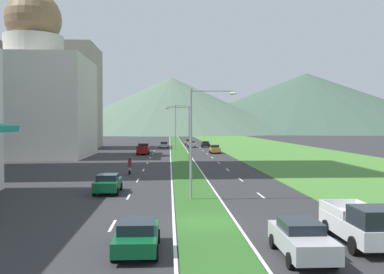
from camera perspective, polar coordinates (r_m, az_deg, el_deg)
The scene contains 45 objects.
ground_plane at distance 25.44m, azimuth 1.68°, elevation -10.92°, with size 600.00×600.00×0.00m, color #2D2D30.
grass_median at distance 84.95m, azimuth -1.59°, elevation -2.06°, with size 3.20×240.00×0.06m, color #2D6023.
grass_verge_right at distance 87.88m, azimuth 11.97°, elevation -1.97°, with size 24.00×240.00×0.06m, color #477F33.
lane_dash_left_2 at distance 25.14m, azimuth -10.13°, elevation -11.08°, with size 0.16×2.80×0.01m, color silver.
lane_dash_left_3 at distance 34.70m, azimuth -8.09°, elevation -7.53°, with size 0.16×2.80×0.01m, color silver.
lane_dash_left_4 at distance 44.36m, azimuth -6.96°, elevation -5.52°, with size 0.16×2.80×0.01m, color silver.
lane_dash_left_5 at distance 54.07m, azimuth -6.23°, elevation -4.22°, with size 0.16×2.80×0.01m, color silver.
lane_dash_left_6 at distance 63.81m, azimuth -5.73°, elevation -3.32°, with size 0.16×2.80×0.01m, color silver.
lane_dash_left_7 at distance 73.55m, azimuth -5.36°, elevation -2.66°, with size 0.16×2.80×0.01m, color silver.
lane_dash_left_8 at distance 83.31m, azimuth -5.08°, elevation -2.16°, with size 0.16×2.80×0.01m, color silver.
lane_dash_left_9 at distance 93.08m, azimuth -4.85°, elevation -1.76°, with size 0.16×2.80×0.01m, color silver.
lane_dash_left_10 at distance 102.85m, azimuth -4.67°, elevation -1.43°, with size 0.16×2.80×0.01m, color silver.
lane_dash_left_11 at distance 112.62m, azimuth -4.52°, elevation -1.16°, with size 0.16×2.80×0.01m, color silver.
lane_dash_right_2 at distance 25.94m, azimuth 13.26°, elevation -10.70°, with size 0.16×2.80×0.01m, color silver.
lane_dash_right_3 at distance 35.29m, azimuth 8.78°, elevation -7.38°, with size 0.16×2.80×0.01m, color silver.
lane_dash_right_4 at distance 44.82m, azimuth 6.23°, elevation -5.44°, with size 0.16×2.80×0.01m, color silver.
lane_dash_right_5 at distance 54.45m, azimuth 4.58°, elevation -4.18°, with size 0.16×2.80×0.01m, color silver.
lane_dash_right_6 at distance 64.13m, azimuth 3.43°, elevation -3.29°, with size 0.16×2.80×0.01m, color silver.
lane_dash_right_7 at distance 73.83m, azimuth 2.58°, elevation -2.64°, with size 0.16×2.80×0.01m, color silver.
lane_dash_right_8 at distance 83.56m, azimuth 1.94°, elevation -2.14°, with size 0.16×2.80×0.01m, color silver.
lane_dash_right_9 at distance 93.30m, azimuth 1.42°, elevation -1.74°, with size 0.16×2.80×0.01m, color silver.
lane_dash_right_10 at distance 103.05m, azimuth 1.01°, elevation -1.42°, with size 0.16×2.80×0.01m, color silver.
lane_dash_right_11 at distance 112.81m, azimuth 0.66°, elevation -1.15°, with size 0.16×2.80×0.01m, color silver.
edge_line_median_left at distance 84.93m, azimuth -2.77°, elevation -2.08°, with size 0.16×240.00×0.01m, color silver.
edge_line_median_right at distance 85.01m, azimuth -0.41°, elevation -2.07°, with size 0.16×240.00×0.01m, color silver.
domed_building at distance 80.20m, azimuth -19.52°, elevation 5.23°, with size 18.22×18.22×27.83m.
midrise_colored at distance 106.85m, azimuth -16.51°, elevation 4.87°, with size 16.92×16.92×23.30m, color #9E9384.
hill_far_left at distance 279.29m, azimuth -21.85°, elevation 2.99°, with size 126.71×126.71×25.27m, color #3D5647.
hill_far_center at distance 273.26m, azimuth -2.62°, elevation 4.05°, with size 148.92×148.92×33.94m, color #516B56.
hill_far_right at distance 331.37m, azimuth 14.38°, elevation 4.28°, with size 216.71×216.71×42.03m, color #3D5647.
street_lamp_near at distance 32.44m, azimuth 0.63°, elevation 0.32°, with size 3.43×0.35×8.11m.
street_lamp_mid at distance 63.58m, azimuth -0.73°, elevation 0.98°, with size 3.54×0.54×8.11m.
street_lamp_far at distance 94.77m, azimuth -1.90°, elevation 1.69°, with size 3.46×0.33×9.67m.
car_0 at distance 103.84m, azimuth -3.58°, elevation -0.99°, with size 1.97×4.06×1.46m.
car_1 at distance 19.51m, azimuth 13.82°, elevation -12.50°, with size 1.95×4.60×1.50m.
car_2 at distance 107.69m, azimuth 1.74°, elevation -0.90°, with size 1.95×4.53×1.40m.
car_3 at distance 106.87m, azimuth -0.07°, elevation -0.89°, with size 1.86×4.27×1.53m.
car_4 at distance 88.49m, azimuth -6.11°, elevation -1.43°, with size 1.91×4.12×1.52m.
car_5 at distance 36.60m, azimuth -10.69°, elevation -5.83°, with size 1.98×4.48×1.53m.
car_6 at distance 19.89m, azimuth -7.04°, elevation -12.37°, with size 1.92×4.46×1.39m.
car_7 at distance 84.67m, azimuth 2.94°, elevation -1.55°, with size 1.89×4.46×1.59m.
car_8 at distance 118.27m, azimuth -0.43°, elevation -0.66°, with size 1.87×4.20×1.52m.
pickup_truck_0 at distance 21.96m, azimuth 21.01°, elevation -10.43°, with size 2.18×5.40×2.00m.
pickup_truck_1 at distance 82.00m, azimuth -6.27°, elevation -1.54°, with size 2.18×5.40×2.00m.
motorcycle_rider at distance 49.70m, azimuth -7.95°, elevation -3.89°, with size 0.36×2.00×1.80m.
Camera 1 is at (-2.01, -24.74, 5.54)m, focal length 41.75 mm.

